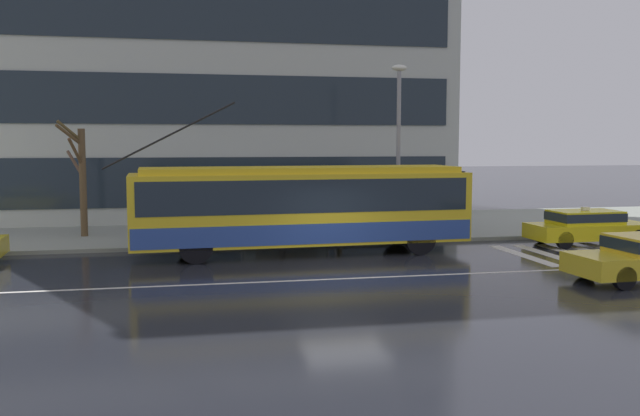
# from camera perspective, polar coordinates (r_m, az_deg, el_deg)

# --- Properties ---
(ground_plane) EXTENTS (160.00, 160.00, 0.00)m
(ground_plane) POSITION_cam_1_polar(r_m,az_deg,el_deg) (20.47, 2.11, -5.16)
(ground_plane) COLOR #22232A
(sidewalk_slab) EXTENTS (80.00, 10.00, 0.14)m
(sidewalk_slab) POSITION_cam_1_polar(r_m,az_deg,el_deg) (30.02, -2.38, -1.62)
(sidewalk_slab) COLOR gray
(sidewalk_slab) RESTS_ON ground_plane
(crosswalk_stripe_edge_near) EXTENTS (0.44, 4.40, 0.01)m
(crosswalk_stripe_edge_near) POSITION_cam_1_polar(r_m,az_deg,el_deg) (24.11, 16.42, -3.76)
(crosswalk_stripe_edge_near) COLOR beige
(crosswalk_stripe_edge_near) RESTS_ON ground_plane
(crosswalk_stripe_inner_a) EXTENTS (0.44, 4.40, 0.01)m
(crosswalk_stripe_inner_a) POSITION_cam_1_polar(r_m,az_deg,el_deg) (24.54, 18.28, -3.65)
(crosswalk_stripe_inner_a) COLOR beige
(crosswalk_stripe_inner_a) RESTS_ON ground_plane
(crosswalk_stripe_center) EXTENTS (0.44, 4.40, 0.01)m
(crosswalk_stripe_center) POSITION_cam_1_polar(r_m,az_deg,el_deg) (25.00, 20.07, -3.54)
(crosswalk_stripe_center) COLOR beige
(crosswalk_stripe_center) RESTS_ON ground_plane
(crosswalk_stripe_inner_b) EXTENTS (0.44, 4.40, 0.01)m
(crosswalk_stripe_inner_b) POSITION_cam_1_polar(r_m,az_deg,el_deg) (25.48, 21.79, -3.44)
(crosswalk_stripe_inner_b) COLOR beige
(crosswalk_stripe_inner_b) RESTS_ON ground_plane
(crosswalk_stripe_edge_far) EXTENTS (0.44, 4.40, 0.01)m
(crosswalk_stripe_edge_far) POSITION_cam_1_polar(r_m,az_deg,el_deg) (25.99, 23.45, -3.33)
(crosswalk_stripe_edge_far) COLOR beige
(crosswalk_stripe_edge_far) RESTS_ON ground_plane
(lane_centre_line) EXTENTS (72.00, 0.14, 0.01)m
(lane_centre_line) POSITION_cam_1_polar(r_m,az_deg,el_deg) (19.33, 2.97, -5.80)
(lane_centre_line) COLOR silver
(lane_centre_line) RESTS_ON ground_plane
(trolleybus) EXTENTS (12.06, 2.92, 5.06)m
(trolleybus) POSITION_cam_1_polar(r_m,az_deg,el_deg) (23.27, -1.49, 0.15)
(trolleybus) COLOR yellow
(trolleybus) RESTS_ON ground_plane
(taxi_ahead_of_bus) EXTENTS (4.51, 1.83, 1.39)m
(taxi_ahead_of_bus) POSITION_cam_1_polar(r_m,az_deg,el_deg) (27.32, 21.18, -1.36)
(taxi_ahead_of_bus) COLOR yellow
(taxi_ahead_of_bus) RESTS_ON ground_plane
(bus_shelter) EXTENTS (3.71, 1.54, 2.59)m
(bus_shelter) POSITION_cam_1_polar(r_m,az_deg,el_deg) (26.28, -2.76, 1.69)
(bus_shelter) COLOR gray
(bus_shelter) RESTS_ON sidewalk_slab
(pedestrian_at_shelter) EXTENTS (1.42, 1.42, 1.91)m
(pedestrian_at_shelter) POSITION_cam_1_polar(r_m,az_deg,el_deg) (25.91, -3.04, 0.82)
(pedestrian_at_shelter) COLOR #524E4C
(pedestrian_at_shelter) RESTS_ON sidewalk_slab
(pedestrian_approaching_curb) EXTENTS (1.10, 1.10, 1.90)m
(pedestrian_approaching_curb) POSITION_cam_1_polar(r_m,az_deg,el_deg) (26.40, 1.33, 0.78)
(pedestrian_approaching_curb) COLOR brown
(pedestrian_approaching_curb) RESTS_ON sidewalk_slab
(pedestrian_walking_past) EXTENTS (1.57, 1.57, 1.97)m
(pedestrian_walking_past) POSITION_cam_1_polar(r_m,az_deg,el_deg) (27.76, 1.72, 1.31)
(pedestrian_walking_past) COLOR black
(pedestrian_walking_past) RESTS_ON sidewalk_slab
(street_lamp) EXTENTS (0.60, 0.32, 6.56)m
(street_lamp) POSITION_cam_1_polar(r_m,az_deg,el_deg) (26.82, 6.49, 5.98)
(street_lamp) COLOR gray
(street_lamp) RESTS_ON sidewalk_slab
(street_tree_bare) EXTENTS (1.00, 1.79, 4.46)m
(street_tree_bare) POSITION_cam_1_polar(r_m,az_deg,el_deg) (28.09, -19.11, 2.55)
(street_tree_bare) COLOR brown
(street_tree_bare) RESTS_ON sidewalk_slab
(office_tower_corner_left) EXTENTS (23.17, 15.69, 22.34)m
(office_tower_corner_left) POSITION_cam_1_polar(r_m,az_deg,el_deg) (39.55, -9.26, 16.19)
(office_tower_corner_left) COLOR #B4B9B2
(office_tower_corner_left) RESTS_ON ground_plane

